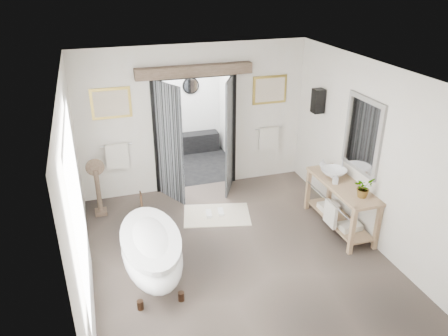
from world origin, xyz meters
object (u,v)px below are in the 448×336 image
at_px(clawfoot_tub, 151,249).
at_px(rug, 217,215).
at_px(vanity, 340,202).
at_px(basin, 334,173).

xyz_separation_m(clawfoot_tub, rug, (1.38, 1.33, -0.45)).
bearing_deg(clawfoot_tub, vanity, 5.29).
xyz_separation_m(vanity, basin, (-0.00, 0.29, 0.42)).
relative_size(vanity, rug, 1.33).
bearing_deg(rug, vanity, -28.34).
height_order(clawfoot_tub, vanity, clawfoot_tub).
height_order(vanity, basin, basin).
distance_m(vanity, basin, 0.51).
height_order(clawfoot_tub, rug, clawfoot_tub).
distance_m(clawfoot_tub, basin, 3.37).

